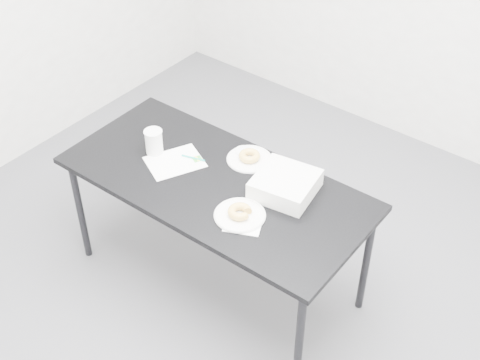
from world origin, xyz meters
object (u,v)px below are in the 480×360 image
Objects in this scene: plate_near at (240,215)px; coffee_cup at (154,142)px; donut_far at (249,156)px; donut_near at (240,212)px; scorecard at (175,162)px; pen at (193,158)px; table at (216,189)px; bakery_box at (285,185)px; plate_far at (249,159)px.

coffee_cup reaches higher than plate_near.
donut_near is at bearing -58.60° from donut_far.
scorecard is at bearing 0.30° from coffee_cup.
donut_near reaches higher than donut_far.
plate_near is at bearing -40.02° from pen.
pen reaches higher than table.
donut_far is at bearing 30.50° from coffee_cup.
bakery_box reaches higher than donut_far.
scorecard is 0.40m from donut_far.
donut_near is 0.85× the size of coffee_cup.
plate_far is at bearing 19.87° from pen.
bakery_box is (0.30, -0.10, 0.05)m from plate_far.
table is at bearing 153.23° from donut_near.
bakery_box is (0.07, 0.28, 0.02)m from donut_near.
table is at bearing -96.56° from plate_far.
pen is 0.51m from plate_near.
table is 0.28m from scorecard.
plate_far is (-0.23, 0.38, -0.00)m from plate_near.
pen is at bearing 156.98° from donut_near.
plate_near is 2.13× the size of donut_near.
coffee_cup is (-0.68, 0.12, 0.06)m from plate_near.
pen is 0.30m from plate_far.
donut_far is (0.03, 0.25, 0.08)m from table.
table is 0.23m from pen.
coffee_cup is 0.76m from bakery_box.
table is 5.60× the size of bakery_box.
donut_near is 0.45m from plate_far.
scorecard is 0.55m from donut_near.
donut_near reaches higher than table.
table is 0.38m from bakery_box.
donut_far is (0.24, 0.18, 0.02)m from pen.
plate_far is (0.24, 0.18, -0.00)m from pen.
scorecard is 0.55m from plate_near.
plate_near is 2.20× the size of donut_far.
donut_near is at bearing -58.60° from plate_far.
bakery_box is at bearing 40.95° from scorecard.
scorecard is at bearing -174.52° from bakery_box.
pen reaches higher than plate_near.
scorecard is (-0.27, -0.01, 0.06)m from table.
coffee_cup is at bearing -179.01° from table.
table is 14.31× the size of donut_far.
bakery_box reaches higher than table.
bakery_box is (0.30, -0.10, 0.02)m from donut_far.
donut_far is at bearing 0.00° from plate_far.
scorecard is at bearing 167.25° from donut_near.
pen is 0.55× the size of plate_far.
pen is 0.53× the size of plate_near.
table is 13.85× the size of donut_near.
table is 12.27× the size of pen.
coffee_cup is (-0.44, -0.26, 0.04)m from donut_far.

